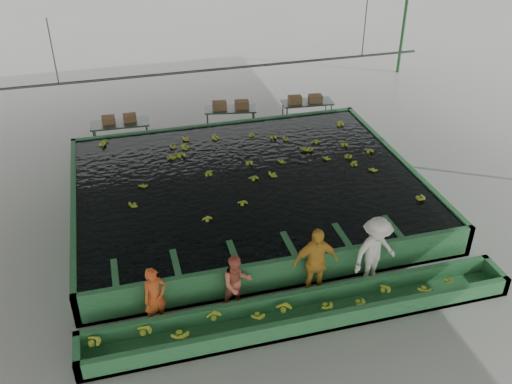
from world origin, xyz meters
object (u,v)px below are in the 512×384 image
object	(u,v)px
worker_d	(375,252)
box_stack_mid	(231,109)
worker_b	(237,283)
box_stack_right	(305,103)
sorting_trough	(304,312)
packing_table_right	(307,112)
flotation_tank	(247,191)
worker_a	(155,297)
packing_table_mid	(230,119)
packing_table_left	(121,135)
box_stack_left	(120,122)
worker_c	(315,263)

from	to	relation	value
worker_d	box_stack_mid	world-z (taller)	worker_d
worker_b	box_stack_right	bearing A→B (deg)	57.12
worker_d	worker_b	bearing A→B (deg)	163.94
sorting_trough	packing_table_right	xyz separation A→B (m)	(3.64, 10.07, 0.19)
flotation_tank	worker_a	size ratio (longest dim) A/B	6.54
packing_table_mid	worker_b	bearing A→B (deg)	-102.19
worker_d	packing_table_mid	distance (m)	9.54
packing_table_right	sorting_trough	bearing A→B (deg)	-109.90
worker_a	packing_table_left	bearing A→B (deg)	68.03
sorting_trough	packing_table_left	xyz separation A→B (m)	(-3.36, 9.91, 0.21)
box_stack_left	packing_table_right	bearing A→B (deg)	0.72
packing_table_right	worker_d	bearing A→B (deg)	-99.74
worker_c	packing_table_right	size ratio (longest dim) A/B	0.98
worker_b	box_stack_right	distance (m)	10.43
worker_a	box_stack_left	distance (m)	9.18
worker_c	worker_d	size ratio (longest dim) A/B	1.00
worker_b	packing_table_left	world-z (taller)	worker_b
box_stack_mid	flotation_tank	bearing A→B (deg)	-97.75
worker_d	box_stack_left	bearing A→B (deg)	104.42
sorting_trough	box_stack_left	world-z (taller)	box_stack_left
worker_c	box_stack_left	world-z (taller)	worker_c
worker_b	sorting_trough	bearing A→B (deg)	-35.48
flotation_tank	worker_c	xyz separation A→B (m)	(0.53, -4.30, 0.49)
box_stack_right	worker_b	bearing A→B (deg)	-117.96
box_stack_mid	packing_table_mid	bearing A→B (deg)	114.82
worker_a	packing_table_left	size ratio (longest dim) A/B	0.76
worker_a	box_stack_left	world-z (taller)	worker_a
sorting_trough	box_stack_left	xyz separation A→B (m)	(-3.35, 9.98, 0.67)
worker_c	worker_d	xyz separation A→B (m)	(1.52, 0.00, 0.00)
flotation_tank	worker_b	distance (m)	4.52
worker_d	box_stack_left	size ratio (longest dim) A/B	1.60
packing_table_left	box_stack_mid	distance (m)	4.08
worker_a	worker_c	size ratio (longest dim) A/B	0.81
box_stack_left	box_stack_mid	world-z (taller)	box_stack_left
worker_c	flotation_tank	bearing A→B (deg)	98.28
worker_b	packing_table_left	xyz separation A→B (m)	(-2.00, 9.11, -0.29)
worker_a	packing_table_right	distance (m)	11.52
worker_d	packing_table_mid	world-z (taller)	worker_d
sorting_trough	flotation_tank	bearing A→B (deg)	90.00
worker_c	box_stack_mid	bearing A→B (deg)	90.24
flotation_tank	packing_table_right	distance (m)	6.16
packing_table_right	box_stack_mid	xyz separation A→B (m)	(-2.95, 0.13, 0.43)
worker_a	box_stack_mid	world-z (taller)	worker_a
sorting_trough	box_stack_mid	distance (m)	10.24
flotation_tank	box_stack_left	bearing A→B (deg)	124.49
sorting_trough	worker_d	size ratio (longest dim) A/B	5.27
worker_c	worker_b	bearing A→B (deg)	-178.78
worker_c	worker_d	bearing A→B (deg)	1.22
flotation_tank	worker_c	size ratio (longest dim) A/B	5.29
sorting_trough	worker_b	distance (m)	1.65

